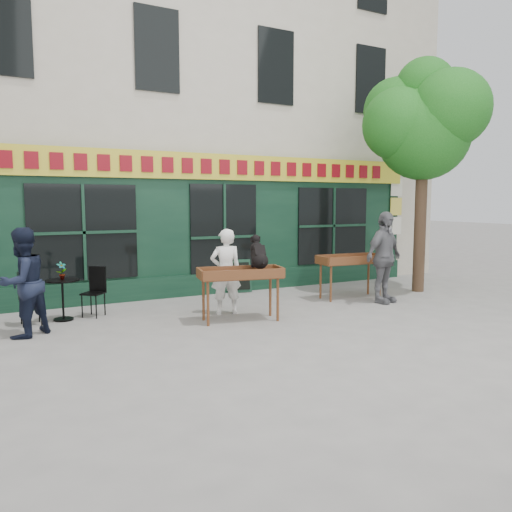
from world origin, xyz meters
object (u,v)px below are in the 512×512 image
object	(u,v)px
man_left	(22,283)
woman	(226,272)
dog	(259,251)
book_cart_right	(351,262)
book_cart_center	(240,277)
bistro_table	(63,291)
man_right	(384,257)

from	to	relation	value
man_left	woman	bearing A→B (deg)	141.94
dog	book_cart_right	xyz separation A→B (m)	(2.82, 0.85, -0.47)
woman	book_cart_right	xyz separation A→B (m)	(3.17, 0.15, -0.01)
dog	book_cart_right	distance (m)	2.99
man_left	book_cart_center	bearing A→B (deg)	131.69
book_cart_center	bistro_table	size ratio (longest dim) A/B	2.10
book_cart_center	man_left	distance (m)	3.65
book_cart_center	book_cart_right	bearing A→B (deg)	25.44
woman	man_left	world-z (taller)	man_left
dog	book_cart_center	bearing A→B (deg)	-176.83
man_right	man_left	size ratio (longest dim) A/B	1.11
woman	book_cart_right	distance (m)	3.18
dog	book_cart_right	world-z (taller)	dog
book_cart_right	man_left	distance (m)	6.77
book_cart_center	dog	distance (m)	0.59
woman	man_left	bearing A→B (deg)	11.16
man_left	bistro_table	bearing A→B (deg)	-165.79
woman	man_right	bearing A→B (deg)	-178.50
book_cart_center	bistro_table	world-z (taller)	book_cart_center
book_cart_right	bistro_table	bearing A→B (deg)	177.66
dog	bistro_table	distance (m)	3.70
dog	man_right	xyz separation A→B (m)	(3.12, 0.10, -0.30)
man_left	book_cart_right	bearing A→B (deg)	143.28
woman	man_right	world-z (taller)	man_right
woman	book_cart_right	world-z (taller)	woman
book_cart_right	bistro_table	world-z (taller)	book_cart_right
book_cart_center	dog	world-z (taller)	dog
dog	bistro_table	size ratio (longest dim) A/B	0.79
book_cart_center	book_cart_right	distance (m)	3.27
book_cart_right	man_right	world-z (taller)	man_right
man_right	book_cart_center	bearing A→B (deg)	165.62
dog	man_left	xyz separation A→B (m)	(-3.94, 0.71, -0.40)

